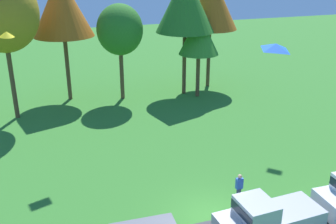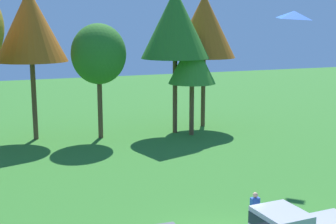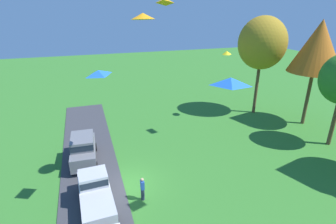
{
  "view_description": "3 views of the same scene",
  "coord_description": "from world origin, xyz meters",
  "px_view_note": "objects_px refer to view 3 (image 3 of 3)",
  "views": [
    {
      "loc": [
        -7.36,
        -14.94,
        12.17
      ],
      "look_at": [
        -0.09,
        6.18,
        3.38
      ],
      "focal_mm": 42.0,
      "sensor_mm": 36.0,
      "label": 1
    },
    {
      "loc": [
        -8.1,
        -15.01,
        8.5
      ],
      "look_at": [
        0.51,
        6.74,
        4.09
      ],
      "focal_mm": 50.0,
      "sensor_mm": 36.0,
      "label": 2
    },
    {
      "loc": [
        15.94,
        -2.22,
        11.98
      ],
      "look_at": [
        -0.69,
        3.25,
        5.02
      ],
      "focal_mm": 28.0,
      "sensor_mm": 36.0,
      "label": 3
    }
  ],
  "objects_px": {
    "tree_center_back": "(262,43)",
    "kite_delta_high_right": "(227,53)",
    "person_watching_sky": "(143,189)",
    "kite_diamond_trailing_tail": "(98,73)",
    "tree_left_of_center": "(318,47)",
    "kite_diamond_near_flag": "(165,1)",
    "car_suv_by_flagpole": "(83,148)",
    "kite_diamond_low_drifter": "(231,82)",
    "kite_delta_over_trees": "(143,16)",
    "car_pickup_far_end": "(95,193)"
  },
  "relations": [
    {
      "from": "kite_delta_high_right",
      "to": "tree_left_of_center",
      "type": "bearing_deg",
      "value": 61.71
    },
    {
      "from": "kite_diamond_near_flag",
      "to": "kite_diamond_trailing_tail",
      "type": "height_order",
      "value": "kite_diamond_near_flag"
    },
    {
      "from": "car_pickup_far_end",
      "to": "kite_diamond_low_drifter",
      "type": "height_order",
      "value": "kite_diamond_low_drifter"
    },
    {
      "from": "tree_left_of_center",
      "to": "kite_diamond_near_flag",
      "type": "bearing_deg",
      "value": -89.94
    },
    {
      "from": "tree_center_back",
      "to": "car_suv_by_flagpole",
      "type": "bearing_deg",
      "value": -75.62
    },
    {
      "from": "tree_left_of_center",
      "to": "kite_diamond_trailing_tail",
      "type": "height_order",
      "value": "tree_left_of_center"
    },
    {
      "from": "kite_diamond_trailing_tail",
      "to": "kite_delta_over_trees",
      "type": "distance_m",
      "value": 4.41
    },
    {
      "from": "kite_delta_high_right",
      "to": "kite_delta_over_trees",
      "type": "height_order",
      "value": "kite_delta_over_trees"
    },
    {
      "from": "kite_diamond_low_drifter",
      "to": "car_suv_by_flagpole",
      "type": "bearing_deg",
      "value": -158.27
    },
    {
      "from": "person_watching_sky",
      "to": "tree_center_back",
      "type": "distance_m",
      "value": 21.39
    },
    {
      "from": "car_suv_by_flagpole",
      "to": "tree_center_back",
      "type": "relative_size",
      "value": 0.42
    },
    {
      "from": "tree_center_back",
      "to": "kite_diamond_low_drifter",
      "type": "relative_size",
      "value": 10.83
    },
    {
      "from": "tree_center_back",
      "to": "tree_left_of_center",
      "type": "relative_size",
      "value": 1.02
    },
    {
      "from": "tree_center_back",
      "to": "kite_diamond_near_flag",
      "type": "xyz_separation_m",
      "value": [
        4.58,
        -12.87,
        4.19
      ]
    },
    {
      "from": "tree_center_back",
      "to": "kite_delta_high_right",
      "type": "relative_size",
      "value": 11.88
    },
    {
      "from": "tree_left_of_center",
      "to": "kite_delta_high_right",
      "type": "relative_size",
      "value": 11.63
    },
    {
      "from": "kite_diamond_trailing_tail",
      "to": "kite_diamond_low_drifter",
      "type": "bearing_deg",
      "value": 28.05
    },
    {
      "from": "car_pickup_far_end",
      "to": "kite_diamond_low_drifter",
      "type": "distance_m",
      "value": 12.16
    },
    {
      "from": "tree_left_of_center",
      "to": "kite_diamond_low_drifter",
      "type": "bearing_deg",
      "value": -53.22
    },
    {
      "from": "tree_left_of_center",
      "to": "kite_delta_high_right",
      "type": "height_order",
      "value": "tree_left_of_center"
    },
    {
      "from": "kite_delta_high_right",
      "to": "tree_center_back",
      "type": "bearing_deg",
      "value": 94.48
    },
    {
      "from": "kite_diamond_near_flag",
      "to": "kite_delta_high_right",
      "type": "xyz_separation_m",
      "value": [
        -4.22,
        8.25,
        -4.94
      ]
    },
    {
      "from": "car_suv_by_flagpole",
      "to": "kite_diamond_trailing_tail",
      "type": "height_order",
      "value": "kite_diamond_trailing_tail"
    },
    {
      "from": "car_pickup_far_end",
      "to": "kite_diamond_near_flag",
      "type": "distance_m",
      "value": 14.7
    },
    {
      "from": "person_watching_sky",
      "to": "kite_delta_over_trees",
      "type": "distance_m",
      "value": 10.86
    },
    {
      "from": "car_suv_by_flagpole",
      "to": "kite_diamond_near_flag",
      "type": "xyz_separation_m",
      "value": [
        -0.58,
        7.28,
        11.21
      ]
    },
    {
      "from": "person_watching_sky",
      "to": "tree_center_back",
      "type": "xyz_separation_m",
      "value": [
        -11.26,
        16.6,
        7.44
      ]
    },
    {
      "from": "kite_delta_over_trees",
      "to": "tree_left_of_center",
      "type": "bearing_deg",
      "value": 104.25
    },
    {
      "from": "tree_left_of_center",
      "to": "kite_diamond_low_drifter",
      "type": "xyz_separation_m",
      "value": [
        13.59,
        -18.17,
        1.4
      ]
    },
    {
      "from": "tree_center_back",
      "to": "kite_diamond_trailing_tail",
      "type": "xyz_separation_m",
      "value": [
        11.22,
        -18.68,
        0.5
      ]
    },
    {
      "from": "kite_diamond_trailing_tail",
      "to": "tree_center_back",
      "type": "bearing_deg",
      "value": 120.99
    },
    {
      "from": "car_suv_by_flagpole",
      "to": "kite_delta_over_trees",
      "type": "height_order",
      "value": "kite_delta_over_trees"
    },
    {
      "from": "tree_left_of_center",
      "to": "kite_diamond_near_flag",
      "type": "relative_size",
      "value": 10.46
    },
    {
      "from": "tree_left_of_center",
      "to": "kite_delta_over_trees",
      "type": "bearing_deg",
      "value": -75.75
    },
    {
      "from": "kite_diamond_trailing_tail",
      "to": "kite_diamond_near_flag",
      "type": "bearing_deg",
      "value": 138.82
    },
    {
      "from": "kite_diamond_trailing_tail",
      "to": "kite_delta_over_trees",
      "type": "relative_size",
      "value": 0.75
    },
    {
      "from": "car_suv_by_flagpole",
      "to": "kite_diamond_trailing_tail",
      "type": "relative_size",
      "value": 4.34
    },
    {
      "from": "tree_left_of_center",
      "to": "car_pickup_far_end",
      "type": "bearing_deg",
      "value": -74.24
    },
    {
      "from": "kite_diamond_near_flag",
      "to": "kite_delta_high_right",
      "type": "bearing_deg",
      "value": 117.1
    },
    {
      "from": "person_watching_sky",
      "to": "kite_diamond_trailing_tail",
      "type": "relative_size",
      "value": 1.59
    },
    {
      "from": "car_suv_by_flagpole",
      "to": "person_watching_sky",
      "type": "bearing_deg",
      "value": 30.27
    },
    {
      "from": "person_watching_sky",
      "to": "kite_delta_high_right",
      "type": "bearing_deg",
      "value": 132.31
    },
    {
      "from": "kite_diamond_near_flag",
      "to": "kite_diamond_trailing_tail",
      "type": "bearing_deg",
      "value": -41.18
    },
    {
      "from": "car_pickup_far_end",
      "to": "kite_delta_over_trees",
      "type": "height_order",
      "value": "kite_delta_over_trees"
    },
    {
      "from": "person_watching_sky",
      "to": "kite_diamond_low_drifter",
      "type": "xyz_separation_m",
      "value": [
        6.89,
        1.62,
        8.91
      ]
    },
    {
      "from": "car_suv_by_flagpole",
      "to": "kite_diamond_trailing_tail",
      "type": "bearing_deg",
      "value": 13.75
    },
    {
      "from": "kite_diamond_low_drifter",
      "to": "kite_delta_over_trees",
      "type": "height_order",
      "value": "kite_delta_over_trees"
    },
    {
      "from": "tree_left_of_center",
      "to": "kite_diamond_near_flag",
      "type": "height_order",
      "value": "kite_diamond_near_flag"
    },
    {
      "from": "person_watching_sky",
      "to": "kite_diamond_low_drifter",
      "type": "height_order",
      "value": "kite_diamond_low_drifter"
    },
    {
      "from": "kite_diamond_low_drifter",
      "to": "kite_delta_high_right",
      "type": "distance_m",
      "value": 20.71
    }
  ]
}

